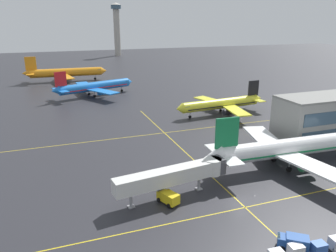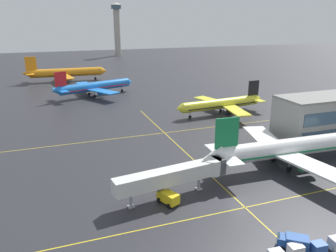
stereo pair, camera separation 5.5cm
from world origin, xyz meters
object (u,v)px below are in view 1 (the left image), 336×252
object	(u,v)px
baggage_cart_row_fourth	(319,249)
jet_bridge	(179,174)
control_tower	(117,26)
airliner_far_left_stand	(65,73)
airliner_second_row	(222,104)
service_truck_red_van	(168,197)
service_truck_catering	(293,242)
airliner_front_gate	(289,148)
airliner_third_row	(94,87)
baggage_cart_row_middle	(296,251)

from	to	relation	value
baggage_cart_row_fourth	jet_bridge	world-z (taller)	jet_bridge
baggage_cart_row_fourth	control_tower	bearing A→B (deg)	83.97
airliner_far_left_stand	baggage_cart_row_fourth	bearing A→B (deg)	-81.12
baggage_cart_row_fourth	airliner_second_row	bearing A→B (deg)	71.99
airliner_far_left_stand	service_truck_red_van	distance (m)	128.45
service_truck_catering	airliner_far_left_stand	bearing A→B (deg)	98.06
airliner_front_gate	airliner_third_row	world-z (taller)	airliner_front_gate
airliner_second_row	control_tower	xyz separation A→B (m)	(5.74, 192.32, 21.04)
airliner_second_row	airliner_far_left_stand	distance (m)	92.67
service_truck_red_van	service_truck_catering	world-z (taller)	same
baggage_cart_row_middle	service_truck_catering	bearing A→B (deg)	64.23
service_truck_red_van	control_tower	bearing A→B (deg)	80.08
service_truck_red_van	airliner_front_gate	bearing A→B (deg)	10.75
control_tower	baggage_cart_row_middle	bearing A→B (deg)	-96.74
control_tower	airliner_second_row	bearing A→B (deg)	-91.71
airliner_far_left_stand	baggage_cart_row_middle	size ratio (longest dim) A/B	14.68
baggage_cart_row_middle	jet_bridge	xyz separation A→B (m)	(-8.45, 20.87, 3.06)
airliner_third_row	service_truck_catering	bearing A→B (deg)	-83.76
baggage_cart_row_middle	baggage_cart_row_fourth	world-z (taller)	same
airliner_second_row	baggage_cart_row_fourth	size ratio (longest dim) A/B	11.88
airliner_far_left_stand	service_truck_catering	world-z (taller)	airliner_far_left_stand
airliner_far_left_stand	control_tower	size ratio (longest dim) A/B	0.96
jet_bridge	airliner_front_gate	bearing A→B (deg)	7.45
airliner_third_row	control_tower	size ratio (longest dim) A/B	0.82
baggage_cart_row_fourth	control_tower	size ratio (longest dim) A/B	0.07
airliner_front_gate	baggage_cart_row_fourth	world-z (taller)	airliner_front_gate
baggage_cart_row_middle	control_tower	bearing A→B (deg)	83.26
airliner_far_left_stand	jet_bridge	bearing A→B (deg)	-84.82
service_truck_red_van	service_truck_catering	bearing A→B (deg)	-55.05
baggage_cart_row_middle	airliner_far_left_stand	bearing A→B (deg)	97.70
service_truck_red_van	service_truck_catering	distance (m)	21.04
airliner_front_gate	service_truck_catering	xyz separation A→B (m)	(-17.53, -22.86, -2.99)
baggage_cart_row_fourth	control_tower	distance (m)	261.16
jet_bridge	control_tower	distance (m)	241.16
service_truck_catering	baggage_cart_row_fourth	xyz separation A→B (m)	(2.47, -2.18, -0.17)
airliner_second_row	baggage_cart_row_fourth	xyz separation A→B (m)	(-21.56, -66.34, -2.53)
airliner_second_row	airliner_far_left_stand	bearing A→B (deg)	118.79
airliner_second_row	service_truck_catering	xyz separation A→B (m)	(-24.03, -64.16, -2.36)
airliner_far_left_stand	airliner_front_gate	bearing A→B (deg)	-72.71
airliner_front_gate	baggage_cart_row_middle	size ratio (longest dim) A/B	13.99
airliner_far_left_stand	baggage_cart_row_fourth	xyz separation A→B (m)	(23.06, -147.55, -3.37)
airliner_third_row	airliner_second_row	bearing A→B (deg)	-49.90
airliner_far_left_stand	service_truck_red_van	world-z (taller)	airliner_far_left_stand
service_truck_catering	control_tower	size ratio (longest dim) A/B	0.10
baggage_cart_row_middle	service_truck_red_van	bearing A→B (deg)	121.15
service_truck_catering	control_tower	xyz separation A→B (m)	(29.77, 256.48, 23.40)
airliner_front_gate	control_tower	bearing A→B (deg)	87.00
airliner_front_gate	airliner_second_row	xyz separation A→B (m)	(6.50, 41.30, -0.63)
airliner_front_gate	airliner_second_row	bearing A→B (deg)	81.05
airliner_third_row	service_truck_red_van	size ratio (longest dim) A/B	7.85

